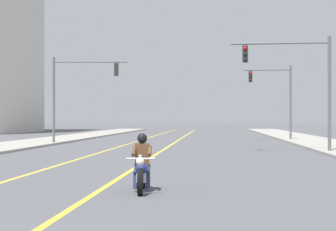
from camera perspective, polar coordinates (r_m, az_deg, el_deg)
name	(u,v)px	position (r m, az deg, el deg)	size (l,w,h in m)	color
lane_stripe_center	(178,141)	(51.53, 0.89, -2.30)	(0.16, 100.00, 0.01)	yellow
lane_stripe_left	(140,141)	(51.81, -2.60, -2.29)	(0.16, 100.00, 0.01)	yellow
sidewalk_kerb_right	(319,143)	(47.10, 13.59, -2.40)	(4.40, 110.00, 0.14)	#9E998E
sidewalk_kerb_left	(40,142)	(48.24, -11.54, -2.35)	(4.40, 110.00, 0.14)	#9E998E
motorcycle_with_rider	(142,168)	(15.80, -2.40, -4.81)	(0.70, 2.19, 1.46)	black
traffic_signal_near_right	(300,75)	(34.05, 11.92, 3.59)	(5.28, 0.50, 6.20)	#56565B
traffic_signal_near_left	(75,86)	(44.91, -8.43, 2.66)	(5.31, 0.64, 6.20)	#56565B
traffic_signal_mid_right	(277,92)	(52.53, 9.90, 2.15)	(3.96, 0.37, 6.20)	#56565B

